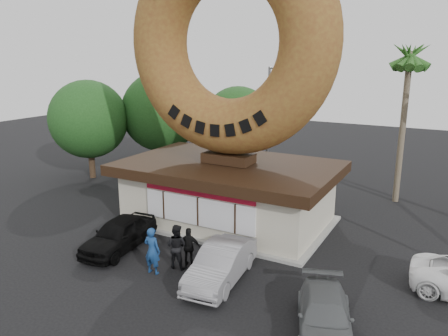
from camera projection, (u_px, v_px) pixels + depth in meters
ground at (163, 266)px, 18.70m from camera, size 90.00×90.00×0.00m
donut_shop at (228, 190)px, 23.35m from camera, size 11.20×7.20×3.80m
giant_donut at (229, 43)px, 21.46m from camera, size 11.17×2.85×11.17m
tree_west at (161, 112)px, 33.00m from camera, size 6.00×6.00×7.65m
tree_mid at (238, 122)px, 32.30m from camera, size 5.20×5.20×6.63m
tree_far at (89, 119)px, 31.30m from camera, size 5.60×5.60×7.14m
palm_near at (409, 62)px, 25.02m from camera, size 2.60×2.60×9.75m
street_lamp at (270, 116)px, 32.04m from camera, size 2.11×0.20×8.00m
person_left at (152, 251)px, 17.91m from camera, size 0.76×0.52×2.01m
person_center at (176, 246)px, 18.40m from camera, size 1.02×0.84×1.93m
person_right at (189, 247)px, 18.60m from camera, size 1.08×0.71×1.71m
car_black at (119, 234)px, 20.20m from camera, size 2.16×4.53×1.49m
car_silver at (221, 264)px, 17.36m from camera, size 2.04×4.63×1.48m
car_grey at (325, 316)px, 14.07m from camera, size 3.02×4.58×1.23m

